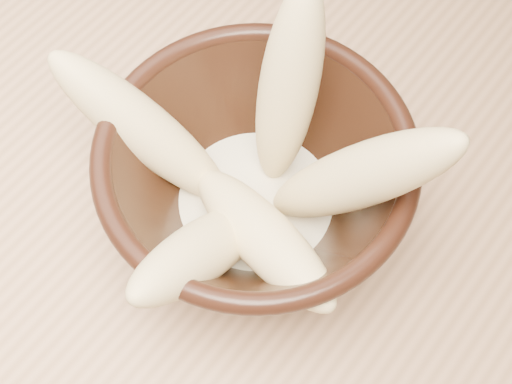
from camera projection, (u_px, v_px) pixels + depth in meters
table at (169, 77)px, 0.75m from camera, size 1.20×0.80×0.75m
bowl at (256, 185)px, 0.52m from camera, size 0.23×0.23×0.12m
milk_puddle at (256, 204)px, 0.55m from camera, size 0.13×0.13×0.02m
banana_upright at (288, 89)px, 0.49m from camera, size 0.06×0.10×0.18m
banana_left at (143, 129)px, 0.51m from camera, size 0.16×0.07×0.14m
banana_right at (356, 177)px, 0.47m from camera, size 0.15×0.08×0.18m
banana_across at (262, 236)px, 0.49m from camera, size 0.16×0.08×0.08m
banana_front at (203, 251)px, 0.48m from camera, size 0.04×0.15×0.12m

